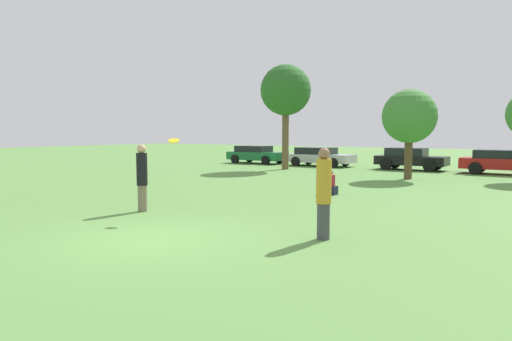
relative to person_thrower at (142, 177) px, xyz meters
The scene contains 11 objects.
ground_plane 3.73m from the person_thrower, 40.39° to the right, with size 120.00×120.00×0.00m, color #5B8E42.
person_thrower is the anchor object (origin of this frame).
person_catcher 5.73m from the person_thrower, ahead, with size 0.32×0.32×1.91m.
frisbee 1.72m from the person_thrower, ahead, with size 0.31×0.29×0.17m.
bystander_sitting 6.87m from the person_thrower, 64.66° to the left, with size 0.46×0.38×0.91m.
tree_0 16.11m from the person_thrower, 105.19° to the left, with size 3.02×3.02×6.25m.
tree_1 13.98m from the person_thrower, 74.57° to the left, with size 2.55×2.55×4.26m.
parked_car_green 20.48m from the person_thrower, 114.61° to the left, with size 4.25×2.05×1.26m.
parked_car_silver 19.03m from the person_thrower, 100.86° to the left, with size 4.41×2.05×1.23m.
parked_car_black 18.92m from the person_thrower, 83.06° to the left, with size 4.02×1.87×1.31m.
parked_car_red 19.93m from the person_thrower, 68.57° to the left, with size 4.47×1.89×1.29m.
Camera 1 is at (7.08, -6.64, 2.23)m, focal length 32.44 mm.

